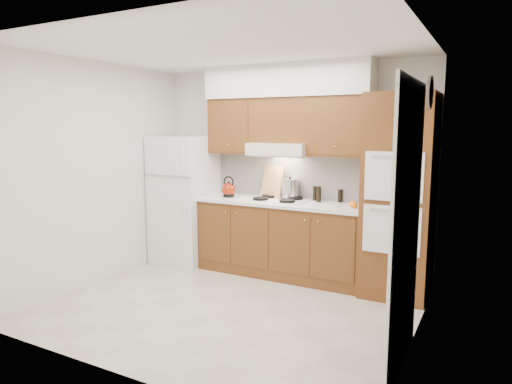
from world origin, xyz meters
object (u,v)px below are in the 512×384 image
at_px(oven_cabinet, 399,197).
at_px(kettle, 229,190).
at_px(fridge, 185,199).
at_px(stock_pot, 290,188).

distance_m(oven_cabinet, kettle, 2.15).
bearing_deg(fridge, kettle, 1.17).
xyz_separation_m(oven_cabinet, kettle, (-2.15, -0.02, -0.06)).
bearing_deg(fridge, oven_cabinet, 0.70).
relative_size(oven_cabinet, kettle, 12.32).
relative_size(kettle, stock_pot, 0.80).
height_order(oven_cabinet, kettle, oven_cabinet).
xyz_separation_m(fridge, kettle, (0.70, 0.01, 0.18)).
bearing_deg(oven_cabinet, stock_pot, 172.46).
bearing_deg(kettle, fridge, -170.35).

